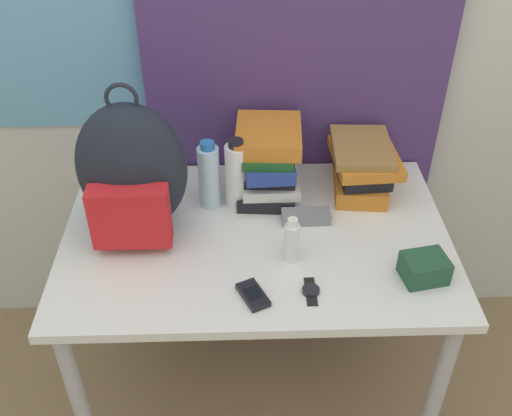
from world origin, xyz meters
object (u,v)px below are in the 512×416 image
Objects in this scene: book_stack_left at (268,160)px; sports_bottle at (237,175)px; water_bottle at (209,176)px; sunglasses_case at (306,217)px; sunscreen_bottle at (292,241)px; book_stack_center at (361,166)px; cell_phone at (253,295)px; camera_pouch at (424,268)px; wristwatch at (311,291)px; backpack at (132,173)px.

sports_bottle is at bearing -141.62° from book_stack_left.
sunglasses_case is (0.30, -0.10, -0.09)m from water_bottle.
sunscreen_bottle is 0.96× the size of sunglasses_case.
water_bottle is 1.60× the size of sunscreen_bottle.
water_bottle reaches higher than book_stack_center.
camera_pouch is (0.47, 0.06, 0.03)m from cell_phone.
cell_phone is (0.13, -0.42, -0.10)m from water_bottle.
camera_pouch is at bearing -76.53° from book_stack_center.
book_stack_left is 0.51m from cell_phone.
water_bottle is at bearing 125.05° from wristwatch.
backpack is at bearing -154.70° from book_stack_left.
sunglasses_case is (0.11, -0.17, -0.10)m from book_stack_left.
backpack reaches higher than book_stack_center.
water_bottle is 0.70m from camera_pouch.
water_bottle is at bearing 131.88° from sunscreen_bottle.
backpack is at bearing 149.57° from wristwatch.
sunscreen_bottle is 1.22× the size of cell_phone.
backpack is at bearing 161.06° from sunscreen_bottle.
backpack reaches higher than camera_pouch.
book_stack_left is at bearing 98.38° from sunscreen_bottle.
sunscreen_bottle is 0.19m from sunglasses_case.
wristwatch is (0.28, -0.40, -0.11)m from water_bottle.
wristwatch is (0.16, 0.01, -0.00)m from cell_phone.
book_stack_center is at bearing 42.15° from sunglasses_case.
book_stack_center is 0.62m from cell_phone.
cell_phone is at bearing -127.07° from sunscreen_bottle.
water_bottle is (-0.49, -0.08, 0.03)m from book_stack_center.
book_stack_center is 2.16× the size of camera_pouch.
book_stack_center is 0.43m from sunscreen_bottle.
wristwatch is at bearing -92.96° from sunglasses_case.
sunscreen_bottle is (-0.25, -0.35, -0.02)m from book_stack_center.
book_stack_left is 1.01× the size of book_stack_center.
water_bottle is at bearing -157.37° from book_stack_left.
book_stack_left is 1.93× the size of sunglasses_case.
water_bottle is 0.33m from sunglasses_case.
sunscreen_bottle is (0.05, -0.34, -0.05)m from book_stack_left.
sports_bottle is 1.58× the size of sunglasses_case.
sunglasses_case is (0.51, 0.02, -0.18)m from backpack.
book_stack_center reaches higher than sunglasses_case.
sports_bottle is at bearing 95.51° from cell_phone.
water_bottle is at bearing 162.11° from sunglasses_case.
book_stack_left reaches higher than wristwatch.
water_bottle is 1.73× the size of camera_pouch.
sunglasses_case is (0.17, 0.32, 0.01)m from cell_phone.
sunglasses_case is at bearing 1.69° from backpack.
book_stack_left is 2.46× the size of cell_phone.
water_bottle is (-0.19, -0.08, -0.00)m from book_stack_left.
sunglasses_case is 1.13× the size of camera_pouch.
backpack is 0.45m from book_stack_left.
water_bottle reaches higher than sunscreen_bottle.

